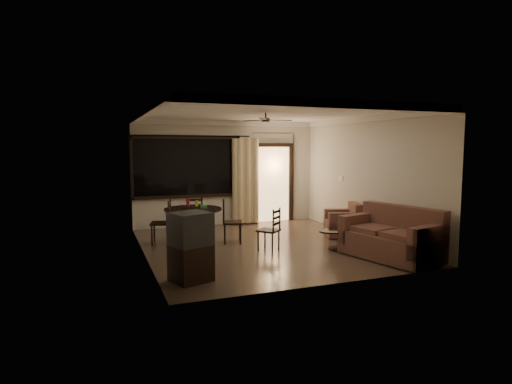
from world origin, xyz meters
name	(u,v)px	position (x,y,z in m)	size (l,w,h in m)	color
ground	(265,246)	(0.00, 0.00, 0.00)	(5.50, 5.50, 0.00)	#7F6651
room_shell	(261,157)	(0.59, 1.77, 1.83)	(5.50, 6.70, 5.50)	beige
dining_table	(193,216)	(-1.39, 0.74, 0.61)	(1.24, 1.24, 0.99)	black
dining_chair_west	(162,231)	(-2.04, 0.97, 0.28)	(0.52, 0.52, 0.95)	black
dining_chair_east	(232,230)	(-0.59, 0.51, 0.28)	(0.52, 0.52, 0.95)	black
dining_chair_south	(191,238)	(-1.63, -0.08, 0.31)	(0.52, 0.56, 0.95)	black
dining_chair_north	(195,224)	(-1.18, 1.50, 0.28)	(0.52, 0.52, 0.95)	black
tv_cabinet	(191,247)	(-2.00, -1.82, 0.54)	(0.70, 0.67, 1.08)	black
sofa	(392,238)	(1.84, -1.82, 0.38)	(1.35, 1.96, 0.96)	#462620
armchair	(345,223)	(2.10, 0.21, 0.32)	(0.99, 0.99, 0.77)	#462620
coffee_table	(340,236)	(1.30, -0.86, 0.27)	(0.93, 0.56, 0.41)	black
side_chair	(269,238)	(-0.10, -0.45, 0.26)	(0.55, 0.55, 0.88)	black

